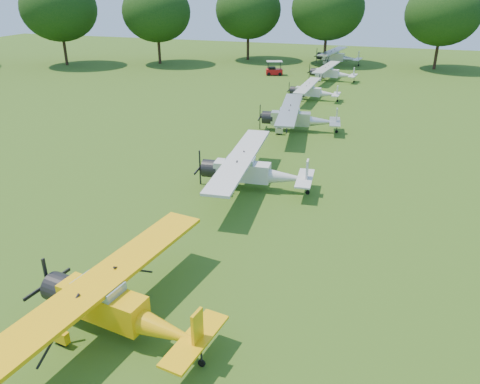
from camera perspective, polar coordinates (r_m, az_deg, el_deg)
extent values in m
plane|color=#304F13|center=(24.84, -4.18, -4.70)|extent=(160.00, 160.00, 0.00)
cylinder|color=black|center=(77.15, 22.83, 15.30)|extent=(0.44, 0.44, 4.51)
ellipsoid|color=black|center=(76.64, 23.53, 19.34)|extent=(10.52, 10.52, 8.94)
cylinder|color=black|center=(78.12, 10.33, 16.91)|extent=(0.44, 0.44, 4.74)
ellipsoid|color=black|center=(77.61, 10.67, 21.15)|extent=(11.05, 11.05, 9.39)
cylinder|color=black|center=(80.60, 0.97, 17.41)|extent=(0.44, 0.44, 4.49)
ellipsoid|color=black|center=(80.12, 1.00, 21.31)|extent=(10.47, 10.47, 8.90)
cylinder|color=black|center=(77.71, -9.83, 16.80)|extent=(0.44, 0.44, 4.44)
ellipsoid|color=black|center=(77.21, -10.14, 20.79)|extent=(10.36, 10.36, 8.80)
cylinder|color=black|center=(80.06, -20.57, 16.01)|extent=(0.44, 0.44, 4.77)
ellipsoid|color=black|center=(79.57, -21.22, 20.14)|extent=(11.14, 11.14, 9.47)
cube|color=#FEB80A|center=(18.45, -16.35, -12.97)|extent=(3.65, 1.58, 1.16)
cone|color=#FEB80A|center=(16.98, -8.47, -16.56)|extent=(3.21, 1.46, 0.99)
cube|color=#8CA5B2|center=(18.16, -16.84, -11.33)|extent=(1.90, 1.28, 0.61)
cylinder|color=black|center=(19.75, -20.96, -10.95)|extent=(1.16, 1.29, 1.15)
cube|color=black|center=(20.22, -22.38, -10.31)|extent=(0.09, 0.14, 2.32)
cube|color=#FEB80A|center=(18.01, -16.95, -10.61)|extent=(3.40, 11.80, 0.15)
cube|color=#FEB80A|center=(16.14, -5.23, -16.35)|extent=(0.20, 0.62, 1.43)
cube|color=#FEB80A|center=(16.51, -5.50, -17.54)|extent=(1.41, 3.20, 0.10)
cylinder|color=black|center=(18.77, -21.02, -16.20)|extent=(0.68, 0.28, 0.66)
cylinder|color=black|center=(20.22, -15.34, -12.04)|extent=(0.68, 0.28, 0.66)
cylinder|color=black|center=(17.05, -4.70, -20.07)|extent=(0.28, 0.13, 0.26)
cube|color=silver|center=(29.30, 0.28, 2.54)|extent=(3.55, 1.29, 1.14)
cone|color=silver|center=(28.89, 5.97, 1.73)|extent=(3.11, 1.21, 0.98)
cube|color=#8CA5B2|center=(29.11, 0.07, 3.66)|extent=(1.81, 1.13, 0.60)
cylinder|color=black|center=(29.81, -3.60, 2.88)|extent=(1.06, 1.20, 1.13)
cube|color=black|center=(30.01, -4.90, 2.99)|extent=(0.07, 0.14, 2.29)
cube|color=silver|center=(29.01, 0.07, 4.16)|extent=(2.44, 11.63, 0.15)
cube|color=silver|center=(28.58, 8.18, 2.53)|extent=(0.15, 0.61, 1.42)
cube|color=silver|center=(28.78, 7.91, 1.65)|extent=(1.15, 3.11, 0.10)
cylinder|color=black|center=(28.61, -2.04, 0.19)|extent=(0.66, 0.22, 0.65)
cylinder|color=black|center=(31.03, -0.72, 2.19)|extent=(0.66, 0.22, 0.65)
cylinder|color=black|center=(29.12, 8.23, -0.04)|extent=(0.27, 0.11, 0.26)
cube|color=silver|center=(41.33, 6.19, 8.90)|extent=(3.47, 1.44, 1.11)
cone|color=silver|center=(41.29, 10.16, 8.42)|extent=(3.05, 1.33, 0.95)
cube|color=#8CA5B2|center=(41.19, 6.08, 9.69)|extent=(1.80, 1.18, 0.58)
cylinder|color=black|center=(41.50, 3.40, 9.07)|extent=(1.08, 1.21, 1.10)
cube|color=black|center=(41.59, 2.45, 9.12)|extent=(0.08, 0.13, 2.21)
cube|color=silver|center=(41.12, 6.10, 10.04)|extent=(2.99, 11.27, 0.15)
cube|color=silver|center=(41.17, 11.70, 9.01)|extent=(0.18, 0.59, 1.37)
cube|color=silver|center=(41.29, 11.49, 8.39)|extent=(1.28, 3.04, 0.09)
cylinder|color=black|center=(40.35, 4.79, 7.41)|extent=(0.65, 0.25, 0.63)
cylinder|color=black|center=(42.87, 5.15, 8.42)|extent=(0.65, 0.25, 0.63)
cylinder|color=black|center=(41.54, 11.68, 7.21)|extent=(0.26, 0.12, 0.25)
cube|color=silver|center=(53.11, 8.32, 12.03)|extent=(2.75, 0.89, 0.90)
cone|color=silver|center=(52.76, 10.81, 11.63)|extent=(2.41, 0.83, 0.77)
cube|color=#8CA5B2|center=(53.03, 8.26, 12.53)|extent=(1.39, 0.82, 0.47)
cylinder|color=black|center=(53.44, 6.58, 12.20)|extent=(0.79, 0.91, 0.89)
cube|color=black|center=(53.56, 5.99, 12.25)|extent=(0.05, 0.10, 1.79)
cube|color=silver|center=(52.99, 8.27, 12.76)|extent=(1.49, 9.07, 0.12)
cube|color=silver|center=(52.56, 11.78, 11.98)|extent=(0.10, 0.47, 1.11)
cube|color=silver|center=(52.65, 11.65, 11.58)|extent=(0.79, 2.41, 0.08)
cylinder|color=black|center=(52.37, 7.29, 11.19)|extent=(0.52, 0.15, 0.51)
cylinder|color=black|center=(54.40, 7.80, 11.66)|extent=(0.52, 0.15, 0.51)
cylinder|color=black|center=(52.78, 11.77, 10.82)|extent=(0.21, 0.07, 0.20)
cube|color=silver|center=(64.17, 10.58, 14.08)|extent=(3.07, 1.19, 0.98)
cone|color=silver|center=(63.69, 12.83, 13.68)|extent=(2.69, 1.10, 0.84)
cube|color=#8CA5B2|center=(64.11, 10.53, 14.54)|extent=(1.58, 1.01, 0.52)
cylinder|color=black|center=(64.59, 9.00, 14.25)|extent=(0.94, 1.05, 0.97)
cube|color=black|center=(64.75, 8.46, 14.31)|extent=(0.07, 0.12, 1.97)
cube|color=silver|center=(64.07, 10.55, 14.74)|extent=(2.35, 10.01, 0.13)
cube|color=silver|center=(63.44, 13.72, 13.99)|extent=(0.14, 0.52, 1.22)
cube|color=silver|center=(63.53, 13.60, 13.63)|extent=(1.06, 2.69, 0.08)
cylinder|color=black|center=(63.35, 9.59, 13.37)|extent=(0.57, 0.21, 0.56)
cylinder|color=black|center=(65.59, 10.13, 13.70)|extent=(0.57, 0.21, 0.56)
cylinder|color=black|center=(63.64, 13.70, 12.92)|extent=(0.23, 0.10, 0.22)
cube|color=silver|center=(77.57, 11.30, 15.86)|extent=(3.54, 1.55, 1.12)
cone|color=silver|center=(76.86, 13.43, 15.48)|extent=(3.11, 1.43, 0.96)
cube|color=#8CA5B2|center=(77.52, 11.26, 16.30)|extent=(1.85, 1.25, 0.59)
cylinder|color=black|center=(78.15, 9.82, 16.03)|extent=(1.13, 1.25, 1.11)
cube|color=black|center=(78.36, 9.32, 16.08)|extent=(0.08, 0.14, 2.25)
cube|color=silver|center=(77.48, 11.28, 16.49)|extent=(3.36, 11.45, 0.15)
cube|color=silver|center=(76.54, 14.27, 15.77)|extent=(0.20, 0.60, 1.39)
cube|color=silver|center=(76.63, 14.15, 15.42)|extent=(1.38, 3.10, 0.10)
cylinder|color=black|center=(76.66, 10.32, 15.23)|extent=(0.66, 0.27, 0.64)
cylinder|color=black|center=(79.19, 10.93, 15.47)|extent=(0.66, 0.27, 0.64)
cylinder|color=black|center=(76.71, 14.24, 14.75)|extent=(0.27, 0.13, 0.26)
cube|color=red|center=(67.30, 4.18, 14.42)|extent=(2.52, 1.87, 0.71)
cube|color=black|center=(67.20, 3.93, 14.77)|extent=(1.23, 1.36, 0.46)
cube|color=silver|center=(67.07, 4.22, 15.60)|extent=(2.45, 1.94, 0.08)
cylinder|color=black|center=(66.66, 3.55, 14.14)|extent=(0.47, 0.28, 0.45)
cylinder|color=black|center=(67.90, 3.47, 14.33)|extent=(0.47, 0.28, 0.45)
cylinder|color=black|center=(66.79, 4.90, 14.12)|extent=(0.47, 0.28, 0.45)
cylinder|color=black|center=(68.03, 4.79, 14.31)|extent=(0.47, 0.28, 0.45)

